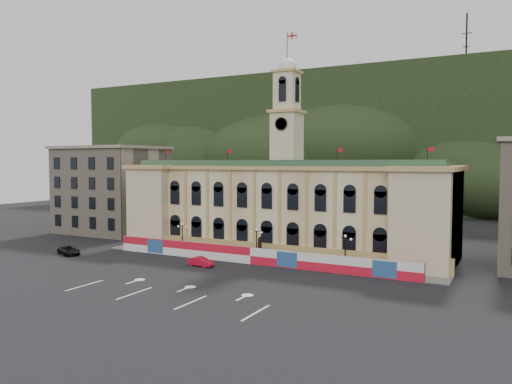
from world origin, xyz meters
The scene contains 13 objects.
ground centered at (0.00, 0.00, 0.00)m, with size 260.00×260.00×0.00m, color black.
lane_markings centered at (0.00, -5.00, 0.00)m, with size 26.00×10.00×0.02m, color white, non-canonical shape.
hill_ridge centered at (0.03, 121.99, 19.48)m, with size 230.00×80.00×64.00m.
city_hall centered at (0.00, 27.63, 7.85)m, with size 56.20×17.60×37.10m.
side_building_left centered at (-43.00, 30.93, 9.33)m, with size 21.00×17.00×18.60m.
hoarding_fence centered at (0.06, 15.07, 1.25)m, with size 50.00×0.44×2.50m.
pavement centered at (0.00, 17.75, 0.08)m, with size 56.00×5.50×0.16m, color slate.
statue centered at (0.00, 18.00, 1.19)m, with size 1.40×1.40×3.72m.
lamp_left centered at (-14.00, 17.00, 3.07)m, with size 1.96×0.44×5.15m.
lamp_center centered at (0.00, 17.00, 3.07)m, with size 1.96×0.44×5.15m.
lamp_right centered at (14.00, 17.00, 3.07)m, with size 1.96×0.44×5.15m.
red_sedan centered at (-5.68, 10.17, 0.68)m, with size 4.21×1.77×1.35m, color red.
black_suv centered at (-30.00, 7.53, 0.71)m, with size 5.66×4.14×1.43m, color black.
Camera 1 is at (35.24, -49.94, 15.34)m, focal length 35.00 mm.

